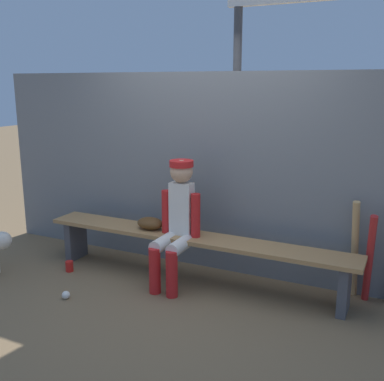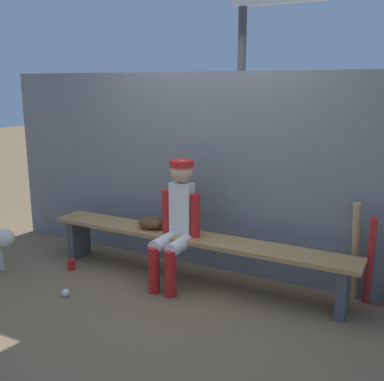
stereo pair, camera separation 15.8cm
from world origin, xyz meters
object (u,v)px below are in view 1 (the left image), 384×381
(baseball_glove, at_px, (150,223))
(baseball, at_px, (66,295))
(player_seated, at_px, (176,219))
(bat_wood_tan, at_px, (355,249))
(dugout_bench, at_px, (192,245))
(bat_aluminum_red, at_px, (369,259))
(scoreboard, at_px, (318,18))
(cup_on_bench, at_px, (175,226))
(cup_on_ground, at_px, (69,266))

(baseball_glove, height_order, baseball, baseball_glove)
(player_seated, xyz_separation_m, bat_wood_tan, (1.58, 0.45, -0.20))
(dugout_bench, distance_m, bat_aluminum_red, 1.63)
(bat_aluminum_red, bearing_deg, bat_wood_tan, 149.26)
(baseball_glove, height_order, scoreboard, scoreboard)
(dugout_bench, xyz_separation_m, cup_on_bench, (-0.21, 0.04, 0.15))
(bat_aluminum_red, height_order, cup_on_ground, bat_aluminum_red)
(bat_aluminum_red, xyz_separation_m, cup_on_bench, (-1.82, -0.21, 0.11))
(bat_aluminum_red, bearing_deg, baseball, -156.01)
(player_seated, relative_size, cup_on_ground, 11.06)
(bat_wood_tan, bearing_deg, bat_aluminum_red, -30.74)
(dugout_bench, relative_size, baseball_glove, 11.41)
(player_seated, height_order, baseball, player_seated)
(bat_wood_tan, height_order, cup_on_ground, bat_wood_tan)
(dugout_bench, distance_m, baseball, 1.27)
(player_seated, relative_size, bat_aluminum_red, 1.43)
(player_seated, distance_m, scoreboard, 2.64)
(cup_on_ground, height_order, cup_on_bench, cup_on_bench)
(cup_on_bench, bearing_deg, baseball, -126.50)
(cup_on_bench, bearing_deg, baseball_glove, -170.90)
(baseball_glove, distance_m, cup_on_bench, 0.26)
(cup_on_ground, distance_m, cup_on_bench, 1.22)
(cup_on_bench, bearing_deg, player_seated, -56.35)
(baseball_glove, distance_m, bat_wood_tan, 1.97)
(dugout_bench, distance_m, cup_on_ground, 1.35)
(cup_on_bench, xyz_separation_m, scoreboard, (1.01, 1.39, 2.06))
(bat_aluminum_red, xyz_separation_m, cup_on_ground, (-2.87, -0.59, -0.37))
(baseball_glove, bearing_deg, dugout_bench, 0.00)
(bat_wood_tan, xyz_separation_m, cup_on_ground, (-2.74, -0.67, -0.41))
(baseball_glove, relative_size, cup_on_ground, 2.55)
(bat_wood_tan, distance_m, cup_on_bench, 1.71)
(cup_on_ground, distance_m, scoreboard, 3.72)
(baseball_glove, relative_size, cup_on_bench, 2.55)
(baseball_glove, distance_m, bat_aluminum_red, 2.10)
(bat_aluminum_red, bearing_deg, player_seated, -167.94)
(dugout_bench, xyz_separation_m, baseball, (-0.87, -0.85, -0.35))
(bat_wood_tan, height_order, bat_aluminum_red, bat_wood_tan)
(cup_on_ground, bearing_deg, baseball, -52.37)
(dugout_bench, bearing_deg, cup_on_bench, 169.05)
(baseball, xyz_separation_m, cup_on_bench, (0.66, 0.89, 0.50))
(scoreboard, bearing_deg, bat_wood_tan, -58.40)
(dugout_bench, bearing_deg, baseball, -135.80)
(player_seated, height_order, bat_wood_tan, player_seated)
(baseball_glove, bearing_deg, cup_on_bench, 9.10)
(bat_aluminum_red, distance_m, cup_on_bench, 1.84)
(dugout_bench, relative_size, bat_aluminum_red, 3.75)
(baseball, bearing_deg, cup_on_bench, 53.50)
(bat_wood_tan, distance_m, cup_on_ground, 2.85)
(bat_aluminum_red, height_order, scoreboard, scoreboard)
(baseball, bearing_deg, dugout_bench, 44.20)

